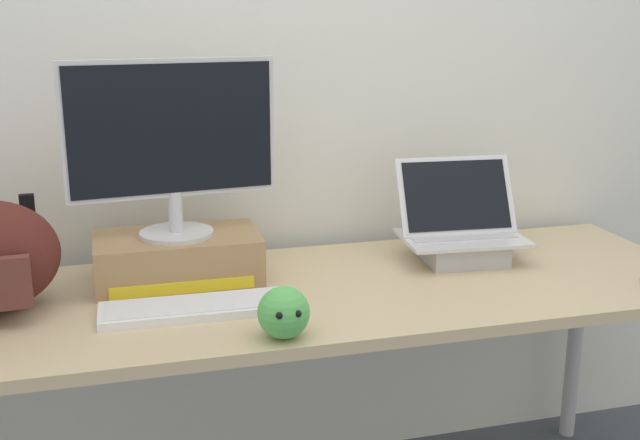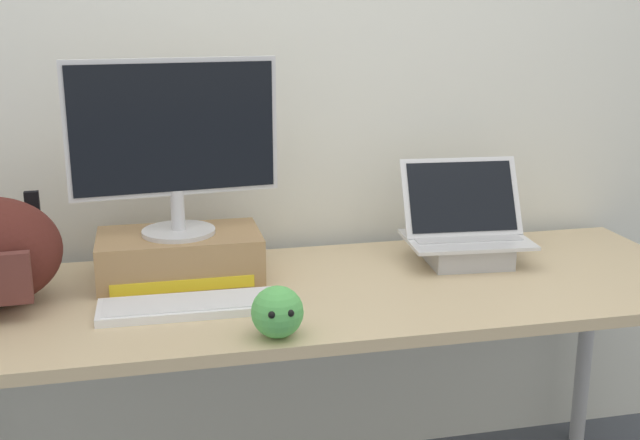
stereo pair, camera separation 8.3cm
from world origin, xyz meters
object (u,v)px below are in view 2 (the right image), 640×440
object	(u,v)px
toner_box_yellow	(180,256)
desktop_monitor	(174,141)
open_laptop	(465,240)
external_keyboard	(191,306)
plush_toy	(277,312)

from	to	relation	value
toner_box_yellow	desktop_monitor	xyz separation A→B (m)	(0.00, -0.00, 0.31)
open_laptop	external_keyboard	size ratio (longest dim) A/B	0.81
desktop_monitor	external_keyboard	xyz separation A→B (m)	(0.01, -0.24, -0.36)
desktop_monitor	plush_toy	xyz separation A→B (m)	(0.19, -0.44, -0.31)
toner_box_yellow	external_keyboard	world-z (taller)	toner_box_yellow
external_keyboard	toner_box_yellow	bearing A→B (deg)	94.05
plush_toy	toner_box_yellow	bearing A→B (deg)	113.22
toner_box_yellow	plush_toy	distance (m)	0.48
open_laptop	toner_box_yellow	bearing A→B (deg)	-177.74
open_laptop	external_keyboard	world-z (taller)	open_laptop
plush_toy	external_keyboard	bearing A→B (deg)	131.30
desktop_monitor	external_keyboard	size ratio (longest dim) A/B	1.21
desktop_monitor	toner_box_yellow	bearing A→B (deg)	92.11
external_keyboard	plush_toy	xyz separation A→B (m)	(0.18, -0.20, 0.05)
desktop_monitor	open_laptop	size ratio (longest dim) A/B	1.49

